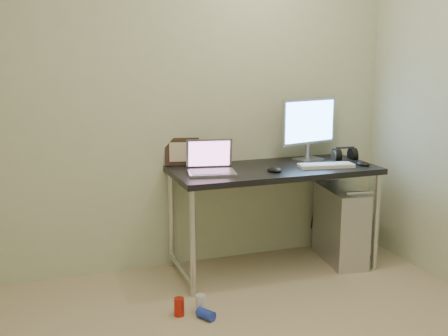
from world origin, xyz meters
The scene contains 16 objects.
wall_back centered at (0.00, 1.75, 1.25)m, with size 3.50×0.02×2.50m, color beige.
desk centered at (0.74, 1.43, 0.66)m, with size 1.45×0.63×0.75m.
tower_computer centered at (1.28, 1.40, 0.28)m, with size 0.30×0.56×0.59m.
cable_a centered at (1.23, 1.70, 0.40)m, with size 0.01×0.01×0.70m, color black.
cable_b centered at (1.32, 1.68, 0.38)m, with size 0.01×0.01×0.72m, color black.
can_red centered at (-0.10, 0.92, 0.06)m, with size 0.06×0.06×0.11m, color red.
can_white centered at (0.03, 0.92, 0.06)m, with size 0.06×0.06×0.11m, color white.
can_blue centered at (0.03, 0.83, 0.03)m, with size 0.06×0.06×0.11m, color blue.
laptop centered at (0.26, 1.42, 0.80)m, with size 0.36×0.31×0.22m.
monitor centered at (1.09, 1.59, 1.02)m, with size 0.49×0.19×0.47m.
keyboard centered at (1.09, 1.31, 0.76)m, with size 0.39×0.13×0.02m, color silver.
mouse_right centered at (1.37, 1.28, 0.77)m, with size 0.07×0.11×0.04m, color black.
mouse_left centered at (0.68, 1.30, 0.77)m, with size 0.07×0.12×0.04m, color black.
headphones centered at (1.37, 1.52, 0.78)m, with size 0.19×0.11×0.12m.
picture_frame centered at (0.15, 1.73, 0.85)m, with size 0.25×0.03×0.20m, color black.
webcam centered at (0.31, 1.71, 0.83)m, with size 0.04×0.03×0.11m.
Camera 1 is at (-0.90, -2.10, 1.56)m, focal length 45.00 mm.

